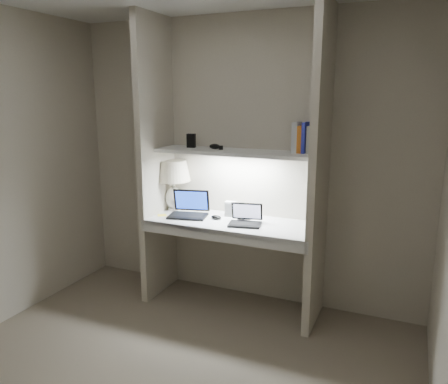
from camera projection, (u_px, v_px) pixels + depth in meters
The scene contains 17 objects.
back_wall at pixel (243, 161), 3.87m from camera, with size 3.20×0.01×2.50m, color beige.
alcove_panel_left at pixel (156, 160), 3.91m from camera, with size 0.06×0.55×2.50m, color beige.
alcove_panel_right at pixel (319, 172), 3.34m from camera, with size 0.06×0.55×2.50m, color beige.
desk at pixel (231, 223), 3.73m from camera, with size 1.40×0.55×0.04m, color white.
desk_apron at pixel (219, 235), 3.51m from camera, with size 1.46×0.03×0.10m, color silver.
shelf at pixel (236, 152), 3.69m from camera, with size 1.40×0.36×0.03m, color silver.
strip_light at pixel (236, 155), 3.69m from camera, with size 0.60×0.04×0.01m, color white.
table_lamp at pixel (173, 177), 4.03m from camera, with size 0.32×0.32×0.47m.
laptop_main at pixel (189, 210), 3.89m from camera, with size 0.38×0.35×0.22m.
laptop_netbook at pixel (246, 219), 3.63m from camera, with size 0.30×0.28×0.17m.
speaker at pixel (231, 209), 3.87m from camera, with size 0.09×0.07×0.13m, color silver.
mouse at pixel (216, 217), 3.78m from camera, with size 0.10×0.06×0.04m, color black.
cable_coil at pixel (247, 218), 3.80m from camera, with size 0.11×0.11×0.01m, color black.
sticky_note at pixel (162, 215), 3.91m from camera, with size 0.08×0.08×0.00m, color yellow.
book_row at pixel (308, 138), 3.51m from camera, with size 0.23×0.16×0.25m.
shelf_box at pixel (191, 141), 3.88m from camera, with size 0.07×0.05×0.12m, color black.
shelf_gadget at pixel (215, 146), 3.76m from camera, with size 0.11×0.08×0.05m, color black.
Camera 1 is at (1.38, -2.08, 1.82)m, focal length 35.00 mm.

